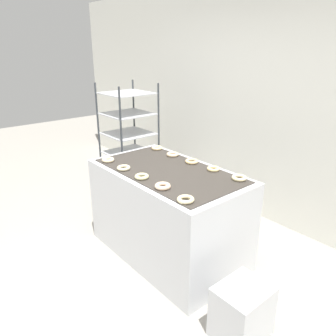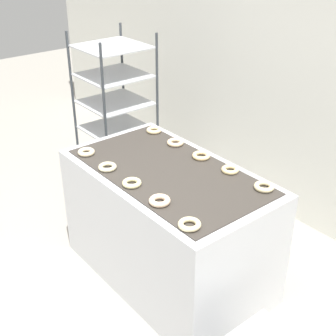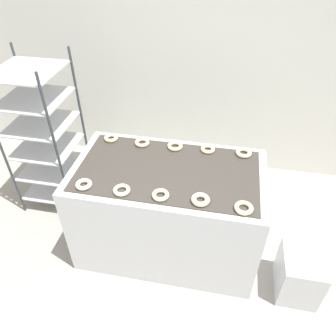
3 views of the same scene
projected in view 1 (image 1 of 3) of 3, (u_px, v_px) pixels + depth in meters
name	position (u px, v px, depth m)	size (l,w,h in m)	color
ground_plane	(111.00, 280.00, 3.05)	(14.00, 14.00, 0.00)	#9E998E
wall_back	(261.00, 104.00, 3.83)	(8.00, 0.05, 2.80)	silver
fryer_machine	(168.00, 213.00, 3.30)	(1.57, 0.89, 0.93)	silver
baking_rack_cart	(129.00, 143.00, 4.39)	(0.59, 0.60, 1.61)	#33383D
glaze_bin	(242.00, 312.00, 2.40)	(0.33, 0.39, 0.43)	silver
donut_near_leftmost	(108.00, 160.00, 3.36)	(0.13, 0.13, 0.04)	beige
donut_near_left	(124.00, 168.00, 3.15)	(0.13, 0.13, 0.03)	beige
donut_near_center	(142.00, 176.00, 2.94)	(0.13, 0.13, 0.03)	beige
donut_near_right	(163.00, 186.00, 2.73)	(0.14, 0.14, 0.04)	beige
donut_near_rightmost	(186.00, 199.00, 2.50)	(0.13, 0.13, 0.03)	beige
donut_far_leftmost	(157.00, 148.00, 3.75)	(0.13, 0.13, 0.03)	beige
donut_far_left	(173.00, 154.00, 3.53)	(0.13, 0.13, 0.03)	beige
donut_far_center	(192.00, 161.00, 3.32)	(0.13, 0.13, 0.03)	#F0CD8E
donut_far_right	(213.00, 169.00, 3.12)	(0.12, 0.12, 0.03)	beige
donut_far_rightmost	(239.00, 178.00, 2.91)	(0.13, 0.13, 0.03)	beige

